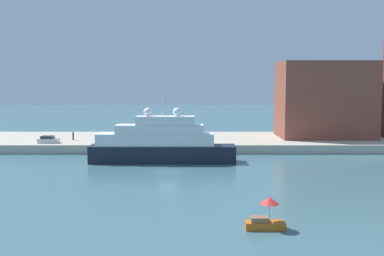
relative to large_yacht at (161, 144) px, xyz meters
name	(u,v)px	position (x,y,z in m)	size (l,w,h in m)	color
ground	(168,171)	(1.54, -7.80, -3.11)	(400.00, 400.00, 0.00)	#3D6670
quay_dock	(175,142)	(1.54, 19.55, -2.27)	(110.00, 22.70, 1.67)	#B7AD99
large_yacht	(161,144)	(0.00, 0.00, 0.00)	(24.03, 4.23, 11.06)	black
small_motorboat	(267,217)	(11.87, -34.02, -1.94)	(3.59, 1.77, 2.96)	#C66019
harbor_building	(326,100)	(33.15, 20.74, 6.49)	(19.02, 12.05, 15.85)	brown
parked_car	(49,140)	(-22.24, 11.33, -0.83)	(3.82, 1.88, 1.38)	silver
person_figure	(74,136)	(-18.69, 15.82, -0.61)	(0.36, 0.36, 1.77)	maroon
mooring_bollard	(175,142)	(1.88, 9.18, -1.01)	(0.37, 0.37, 0.85)	black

